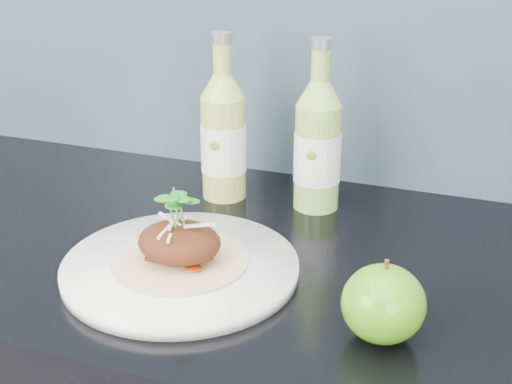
# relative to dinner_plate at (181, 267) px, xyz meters

# --- Properties ---
(dinner_plate) EXTENTS (0.36, 0.36, 0.02)m
(dinner_plate) POSITION_rel_dinner_plate_xyz_m (0.00, 0.00, 0.00)
(dinner_plate) COLOR white
(dinner_plate) RESTS_ON kitchen_counter
(pork_taco) EXTENTS (0.17, 0.17, 0.10)m
(pork_taco) POSITION_rel_dinner_plate_xyz_m (-0.00, 0.00, 0.04)
(pork_taco) COLOR tan
(pork_taco) RESTS_ON dinner_plate
(green_apple) EXTENTS (0.10, 0.10, 0.10)m
(green_apple) POSITION_rel_dinner_plate_xyz_m (0.27, -0.05, 0.03)
(green_apple) COLOR #35840E
(green_apple) RESTS_ON kitchen_counter
(cider_bottle_left) EXTENTS (0.08, 0.08, 0.26)m
(cider_bottle_left) POSITION_rel_dinner_plate_xyz_m (-0.04, 0.25, 0.09)
(cider_bottle_left) COLOR #A9C451
(cider_bottle_left) RESTS_ON kitchen_counter
(cider_bottle_right) EXTENTS (0.08, 0.08, 0.26)m
(cider_bottle_right) POSITION_rel_dinner_plate_xyz_m (0.10, 0.26, 0.09)
(cider_bottle_right) COLOR #96C050
(cider_bottle_right) RESTS_ON kitchen_counter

